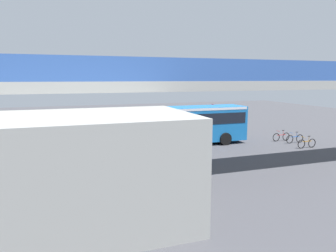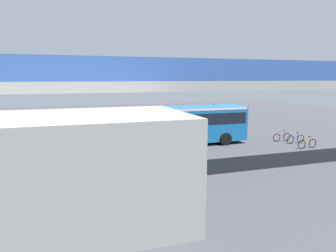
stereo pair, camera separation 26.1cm
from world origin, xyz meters
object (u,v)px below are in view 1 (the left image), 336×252
(bicycle_blue, at_px, (295,139))
(pedestrian, at_px, (156,129))
(bicycle_red, at_px, (281,137))
(bicycle_orange, at_px, (307,143))
(city_bus, at_px, (178,123))
(parked_van, at_px, (65,150))
(traffic_sign, at_px, (213,113))

(bicycle_blue, height_order, pedestrian, pedestrian)
(bicycle_red, height_order, bicycle_orange, same)
(city_bus, height_order, bicycle_orange, city_bus)
(city_bus, relative_size, parked_van, 2.40)
(bicycle_red, bearing_deg, parked_van, 8.75)
(city_bus, relative_size, bicycle_orange, 6.52)
(city_bus, distance_m, traffic_sign, 8.06)
(parked_van, distance_m, pedestrian, 11.05)
(city_bus, bearing_deg, bicycle_red, 171.26)
(bicycle_orange, relative_size, bicycle_blue, 1.00)
(parked_van, height_order, traffic_sign, traffic_sign)
(bicycle_red, distance_m, bicycle_blue, 1.21)
(bicycle_orange, relative_size, pedestrian, 0.99)
(city_bus, height_order, bicycle_blue, city_bus)
(bicycle_orange, height_order, traffic_sign, traffic_sign)
(parked_van, distance_m, bicycle_blue, 18.70)
(parked_van, relative_size, traffic_sign, 1.71)
(pedestrian, bearing_deg, traffic_sign, -163.57)
(traffic_sign, bearing_deg, city_bus, 42.41)
(bicycle_red, bearing_deg, city_bus, -8.74)
(bicycle_blue, xyz_separation_m, traffic_sign, (3.75, -7.94, 1.52))
(pedestrian, bearing_deg, parked_van, 43.55)
(bicycle_blue, distance_m, pedestrian, 12.16)
(bicycle_red, xyz_separation_m, traffic_sign, (3.23, -6.85, 1.52))
(bicycle_blue, distance_m, traffic_sign, 8.91)
(traffic_sign, bearing_deg, bicycle_blue, 115.30)
(parked_van, distance_m, traffic_sign, 17.72)
(parked_van, bearing_deg, bicycle_orange, 179.54)
(city_bus, height_order, parked_van, city_bus)
(parked_van, relative_size, bicycle_orange, 2.71)
(pedestrian, relative_size, traffic_sign, 0.64)
(bicycle_red, height_order, bicycle_blue, same)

